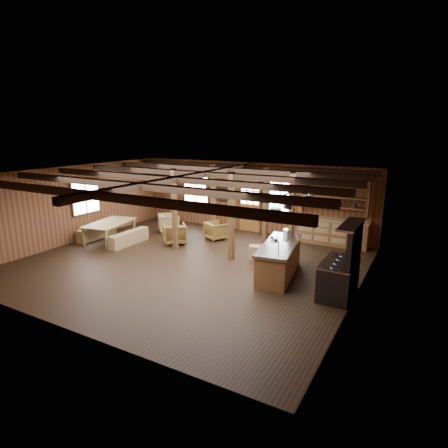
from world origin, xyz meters
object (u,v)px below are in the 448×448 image
at_px(armchair_b, 216,231).
at_px(armchair_c, 169,223).
at_px(commercial_range, 341,273).
at_px(armchair_a, 175,234).
at_px(dining_table, 111,232).
at_px(kitchen_island, 279,260).

height_order(armchair_b, armchair_c, armchair_c).
height_order(commercial_range, armchair_b, commercial_range).
height_order(armchair_a, armchair_c, armchair_a).
bearing_deg(dining_table, armchair_a, -79.78).
bearing_deg(armchair_b, kitchen_island, 174.16).
relative_size(commercial_range, dining_table, 0.93).
distance_m(commercial_range, armchair_b, 5.97).
distance_m(kitchen_island, dining_table, 6.73).
distance_m(armchair_b, armchair_c, 2.23).
relative_size(commercial_range, armchair_b, 2.62).
bearing_deg(armchair_c, armchair_a, 179.98).
relative_size(commercial_range, armchair_a, 2.34).
bearing_deg(commercial_range, dining_table, 175.30).
bearing_deg(armchair_a, dining_table, -21.58).
relative_size(dining_table, armchair_c, 2.53).
bearing_deg(dining_table, armchair_b, -68.91).
xyz_separation_m(armchair_a, armchair_c, (-1.19, 1.22, -0.00)).
bearing_deg(commercial_range, armchair_b, 151.70).
distance_m(kitchen_island, armchair_a, 4.59).
bearing_deg(dining_table, kitchen_island, -103.17).
distance_m(kitchen_island, armchair_b, 4.13).
relative_size(kitchen_island, commercial_range, 1.38).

